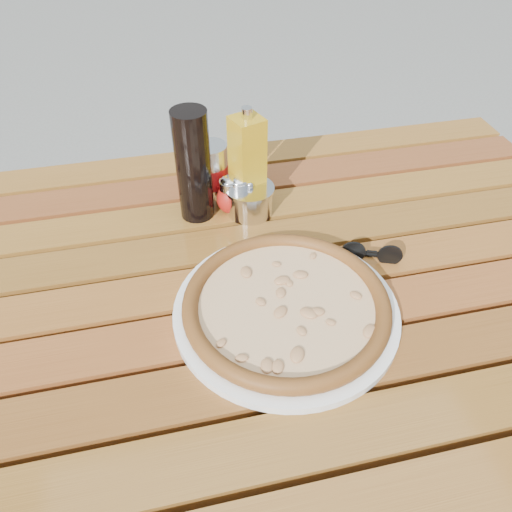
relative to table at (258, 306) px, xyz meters
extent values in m
plane|color=slate|center=(0.00, 0.00, -0.67)|extent=(60.00, 60.00, 0.00)
cube|color=#371E0C|center=(0.64, 0.39, -0.32)|extent=(0.06, 0.06, 0.70)
cube|color=#3D1D0D|center=(0.00, 0.00, 0.03)|extent=(1.36, 0.86, 0.04)
cube|color=#55300F|center=(0.00, -0.30, 0.06)|extent=(1.40, 0.09, 0.03)
cube|color=#50290E|center=(0.00, -0.20, 0.06)|extent=(1.40, 0.09, 0.03)
cube|color=#5C2B10|center=(0.00, -0.10, 0.06)|extent=(1.40, 0.09, 0.03)
cube|color=#5E3010|center=(0.00, 0.00, 0.06)|extent=(1.40, 0.09, 0.03)
cube|color=#532F0E|center=(0.00, 0.10, 0.06)|extent=(1.40, 0.09, 0.03)
cube|color=#5C3510|center=(0.00, 0.20, 0.06)|extent=(1.40, 0.09, 0.03)
cube|color=#53240E|center=(0.00, 0.30, 0.06)|extent=(1.40, 0.09, 0.03)
cube|color=#5C3410|center=(0.00, 0.41, 0.06)|extent=(1.40, 0.09, 0.03)
cylinder|color=white|center=(0.02, -0.09, 0.08)|extent=(0.41, 0.41, 0.01)
cylinder|color=beige|center=(0.02, -0.09, 0.09)|extent=(0.37, 0.37, 0.01)
torus|color=black|center=(0.02, -0.09, 0.10)|extent=(0.39, 0.39, 0.03)
ellipsoid|color=red|center=(-0.01, 0.20, 0.11)|extent=(0.07, 0.07, 0.06)
cylinder|color=silver|center=(-0.01, 0.20, 0.14)|extent=(0.05, 0.05, 0.02)
ellipsoid|color=silver|center=(-0.01, 0.20, 0.15)|extent=(0.05, 0.05, 0.02)
ellipsoid|color=#333D18|center=(0.00, 0.19, 0.11)|extent=(0.07, 0.07, 0.06)
cylinder|color=white|center=(0.00, 0.19, 0.14)|extent=(0.05, 0.05, 0.02)
ellipsoid|color=white|center=(0.00, 0.19, 0.15)|extent=(0.04, 0.04, 0.02)
cylinder|color=black|center=(-0.08, 0.20, 0.19)|extent=(0.08, 0.08, 0.22)
cylinder|color=silver|center=(-0.04, 0.25, 0.14)|extent=(0.08, 0.08, 0.12)
cylinder|color=red|center=(-0.04, 0.25, 0.13)|extent=(0.08, 0.08, 0.04)
cube|color=#B58813|center=(0.03, 0.21, 0.17)|extent=(0.07, 0.07, 0.19)
cylinder|color=silver|center=(0.03, 0.21, 0.28)|extent=(0.03, 0.03, 0.02)
cylinder|color=silver|center=(0.02, 0.18, 0.10)|extent=(0.10, 0.10, 0.05)
cylinder|color=silver|center=(0.02, 0.18, 0.13)|extent=(0.11, 0.11, 0.01)
sphere|color=silver|center=(0.02, 0.18, 0.14)|extent=(0.02, 0.02, 0.01)
cylinder|color=black|center=(0.17, 0.01, 0.09)|extent=(0.04, 0.02, 0.04)
cylinder|color=black|center=(0.23, -0.02, 0.09)|extent=(0.04, 0.02, 0.04)
cube|color=black|center=(0.20, -0.01, 0.10)|extent=(0.02, 0.01, 0.00)
cube|color=black|center=(0.20, 0.01, 0.08)|extent=(0.09, 0.04, 0.00)
cube|color=black|center=(0.22, 0.01, 0.08)|extent=(0.09, 0.04, 0.00)
camera|label=1|loc=(-0.14, -0.60, 0.69)|focal=35.00mm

